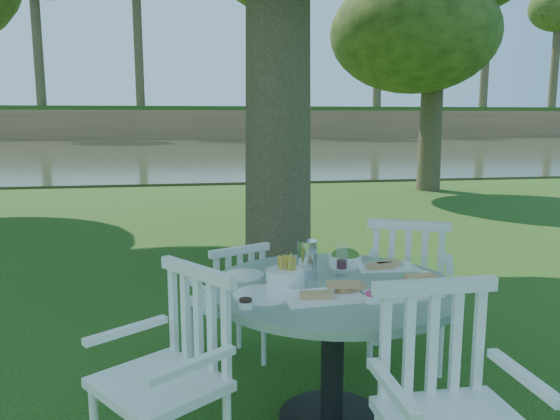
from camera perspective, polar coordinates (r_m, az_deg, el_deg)
The scene contains 9 objects.
ground at distance 4.55m, azimuth 0.43°, elevation -11.05°, with size 140.00×140.00×0.00m, color #14370B.
table at distance 2.87m, azimuth 5.57°, elevation -10.86°, with size 1.27×1.27×0.77m.
chair_ne at distance 3.59m, azimuth 13.19°, elevation -7.22°, with size 0.65×0.63×0.98m.
chair_nw at distance 3.52m, azimuth -4.96°, elevation -8.96°, with size 0.54×0.53×0.82m.
chair_sw at distance 2.47m, azimuth -10.66°, elevation -15.29°, with size 0.65×0.66×0.96m.
chair_se at distance 2.23m, azimuth 16.83°, elevation -18.02°, with size 0.50×0.47×0.99m.
tableware at distance 2.84m, azimuth 4.20°, elevation -6.70°, with size 1.09×0.77×0.20m.
river at distance 27.25m, azimuth -8.11°, elevation 6.10°, with size 100.00×28.00×0.12m, color #2F341E.
far_bank at distance 45.67m, azimuth -8.65°, elevation 16.55°, with size 100.00×18.00×15.20m.
Camera 1 is at (-0.75, -4.19, 1.60)m, focal length 35.00 mm.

